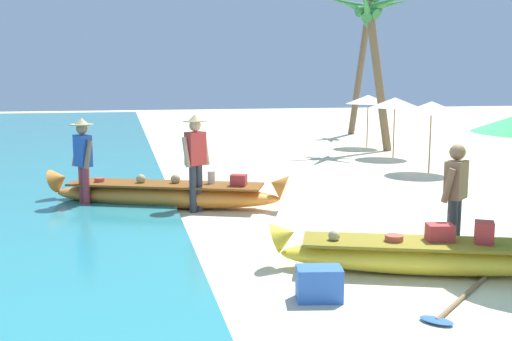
# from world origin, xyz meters

# --- Properties ---
(ground_plane) EXTENTS (80.00, 80.00, 0.00)m
(ground_plane) POSITION_xyz_m (0.00, 0.00, 0.00)
(ground_plane) COLOR beige
(boat_yellow_foreground) EXTENTS (4.00, 1.93, 0.71)m
(boat_yellow_foreground) POSITION_xyz_m (-0.14, -1.09, 0.25)
(boat_yellow_foreground) COLOR yellow
(boat_yellow_foreground) RESTS_ON ground
(boat_orange_midground) EXTENTS (4.71, 2.40, 0.79)m
(boat_orange_midground) POSITION_xyz_m (-3.16, 3.75, 0.27)
(boat_orange_midground) COLOR orange
(boat_orange_midground) RESTS_ON ground
(person_vendor_hatted) EXTENTS (0.58, 0.46, 1.86)m
(person_vendor_hatted) POSITION_xyz_m (-2.63, 3.21, 1.08)
(person_vendor_hatted) COLOR #333842
(person_vendor_hatted) RESTS_ON ground
(person_tourist_customer) EXTENTS (0.54, 0.49, 1.64)m
(person_tourist_customer) POSITION_xyz_m (0.52, -0.62, 0.93)
(person_tourist_customer) COLOR #333842
(person_tourist_customer) RESTS_ON ground
(person_vendor_assistant) EXTENTS (0.47, 0.57, 1.78)m
(person_vendor_assistant) POSITION_xyz_m (-4.73, 3.98, 1.03)
(person_vendor_assistant) COLOR #B2383D
(person_vendor_assistant) RESTS_ON ground
(parasol_row_0) EXTENTS (1.60, 1.60, 1.91)m
(parasol_row_0) POSITION_xyz_m (4.07, 6.66, 1.75)
(parasol_row_0) COLOR #8E6B47
(parasol_row_0) RESTS_ON ground
(parasol_row_1) EXTENTS (1.60, 1.60, 1.91)m
(parasol_row_1) POSITION_xyz_m (4.47, 9.73, 1.75)
(parasol_row_1) COLOR #8E6B47
(parasol_row_1) RESTS_ON ground
(parasol_row_2) EXTENTS (1.60, 1.60, 1.91)m
(parasol_row_2) POSITION_xyz_m (4.75, 12.54, 1.75)
(parasol_row_2) COLOR #8E6B47
(parasol_row_2) RESTS_ON ground
(palm_tree_tall_inland) EXTENTS (2.43, 2.40, 6.60)m
(palm_tree_tall_inland) POSITION_xyz_m (6.80, 17.63, 5.33)
(palm_tree_tall_inland) COLOR brown
(palm_tree_tall_inland) RESTS_ON ground
(palm_tree_leaning_seaward) EXTENTS (3.09, 2.67, 5.38)m
(palm_tree_leaning_seaward) POSITION_xyz_m (4.30, 11.43, 4.37)
(palm_tree_leaning_seaward) COLOR brown
(palm_tree_leaning_seaward) RESTS_ON ground
(cooler_box) EXTENTS (0.57, 0.43, 0.39)m
(cooler_box) POSITION_xyz_m (-1.80, -1.70, 0.19)
(cooler_box) COLOR blue
(cooler_box) RESTS_ON ground
(paddle) EXTENTS (1.53, 1.37, 0.05)m
(paddle) POSITION_xyz_m (-0.37, -2.22, 0.03)
(paddle) COLOR #8E6B47
(paddle) RESTS_ON ground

